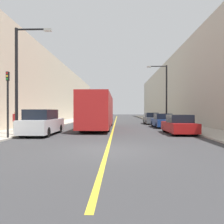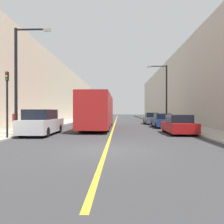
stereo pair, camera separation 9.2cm
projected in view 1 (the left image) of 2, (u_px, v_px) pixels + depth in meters
name	position (u px, v px, depth m)	size (l,w,h in m)	color
ground_plane	(107.00, 150.00, 9.64)	(200.00, 200.00, 0.00)	#38383A
sidewalk_left	(73.00, 120.00, 39.85)	(3.32, 72.00, 0.10)	#B2AA9E
sidewalk_right	(158.00, 120.00, 39.40)	(3.32, 72.00, 0.10)	#B2AA9E
building_row_left	(53.00, 92.00, 39.93)	(4.00, 72.00, 10.30)	beige
building_row_right	(179.00, 90.00, 39.27)	(4.00, 72.00, 11.04)	#B7B2A3
road_center_line	(116.00, 120.00, 39.62)	(0.16, 72.00, 0.01)	gold
bus	(99.00, 111.00, 21.93)	(2.54, 12.44, 3.31)	#AD1E1E
parked_suv_left	(42.00, 123.00, 15.78)	(1.92, 4.86, 1.84)	silver
car_right_near	(179.00, 125.00, 16.49)	(1.84, 4.24, 1.46)	maroon
car_right_mid	(162.00, 121.00, 22.94)	(1.77, 4.51, 1.47)	navy
car_right_far	(151.00, 119.00, 28.95)	(1.75, 4.29, 1.52)	#51565B
street_lamp_left	(20.00, 74.00, 14.74)	(2.50, 0.24, 7.25)	black
street_lamp_right	(165.00, 91.00, 26.71)	(2.50, 0.24, 7.22)	black
traffic_light	(8.00, 102.00, 13.40)	(0.16, 0.18, 4.05)	black
pedestrian	(15.00, 121.00, 17.53)	(0.36, 0.23, 1.63)	#336B47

